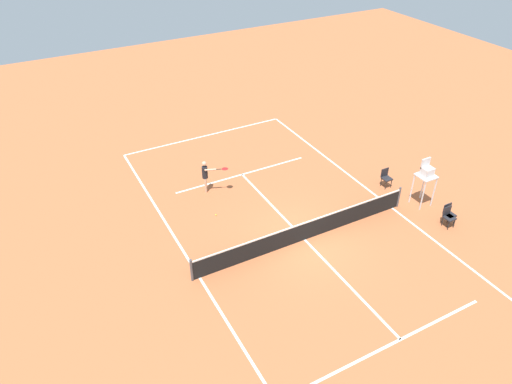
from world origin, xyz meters
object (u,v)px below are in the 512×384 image
object	(u,v)px
courtside_chair_mid	(386,177)
player_serving	(206,174)
tennis_ball	(216,215)
courtside_chair_near	(449,216)
courtside_chair_far	(449,213)
umpire_chair	(426,175)

from	to	relation	value
courtside_chair_mid	player_serving	bearing A→B (deg)	-25.15
tennis_ball	courtside_chair_mid	world-z (taller)	courtside_chair_mid
tennis_ball	player_serving	bearing A→B (deg)	-102.16
courtside_chair_near	courtside_chair_mid	size ratio (longest dim) A/B	1.00
courtside_chair_mid	courtside_chair_far	distance (m)	3.68
courtside_chair_near	courtside_chair_far	xyz separation A→B (m)	(-0.17, -0.15, 0.00)
player_serving	courtside_chair_mid	distance (m)	8.94
player_serving	tennis_ball	xyz separation A→B (m)	(0.44, 2.03, -0.98)
umpire_chair	courtside_chair_near	xyz separation A→B (m)	(0.16, 1.82, -1.07)
umpire_chair	courtside_chair_near	world-z (taller)	umpire_chair
courtside_chair_near	courtside_chair_far	size ratio (longest dim) A/B	1.00
player_serving	courtside_chair_mid	bearing A→B (deg)	86.29
courtside_chair_mid	courtside_chair_near	bearing A→B (deg)	94.36
player_serving	umpire_chair	size ratio (longest dim) A/B	0.71
courtside_chair_far	courtside_chair_mid	bearing A→B (deg)	-82.82
umpire_chair	courtside_chair_far	size ratio (longest dim) A/B	2.54
tennis_ball	courtside_chair_mid	bearing A→B (deg)	168.32
player_serving	courtside_chair_mid	xyz separation A→B (m)	(-8.08, 3.79, -0.48)
tennis_ball	umpire_chair	bearing A→B (deg)	157.37
player_serving	umpire_chair	world-z (taller)	umpire_chair
player_serving	courtside_chair_far	xyz separation A→B (m)	(-8.54, 7.45, -0.48)
umpire_chair	courtside_chair_mid	distance (m)	2.30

